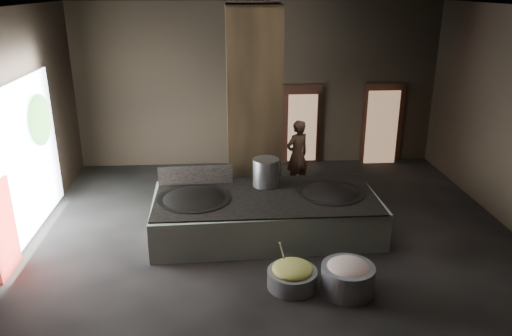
{
  "coord_description": "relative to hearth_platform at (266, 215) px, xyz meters",
  "views": [
    {
      "loc": [
        -1.02,
        -9.2,
        4.87
      ],
      "look_at": [
        -0.33,
        0.63,
        1.25
      ],
      "focal_mm": 35.0,
      "sensor_mm": 36.0,
      "label": 1
    }
  ],
  "objects": [
    {
      "name": "floor",
      "position": [
        0.17,
        -0.12,
        -0.45
      ],
      "size": [
        10.0,
        9.0,
        0.1
      ],
      "primitive_type": "cube",
      "color": "black",
      "rests_on": "ground"
    },
    {
      "name": "ceiling",
      "position": [
        0.17,
        -0.12,
        4.15
      ],
      "size": [
        10.0,
        9.0,
        0.1
      ],
      "primitive_type": "cube",
      "color": "black",
      "rests_on": "back_wall"
    },
    {
      "name": "back_wall",
      "position": [
        0.17,
        4.43,
        1.85
      ],
      "size": [
        10.0,
        0.1,
        4.5
      ],
      "primitive_type": "cube",
      "color": "black",
      "rests_on": "ground"
    },
    {
      "name": "front_wall",
      "position": [
        0.17,
        -4.67,
        1.85
      ],
      "size": [
        10.0,
        0.1,
        4.5
      ],
      "primitive_type": "cube",
      "color": "black",
      "rests_on": "ground"
    },
    {
      "name": "left_wall",
      "position": [
        -4.88,
        -0.12,
        1.85
      ],
      "size": [
        0.1,
        9.0,
        4.5
      ],
      "primitive_type": "cube",
      "color": "black",
      "rests_on": "ground"
    },
    {
      "name": "pillar",
      "position": [
        -0.13,
        1.78,
        1.85
      ],
      "size": [
        1.2,
        1.2,
        4.5
      ],
      "primitive_type": "cube",
      "color": "black",
      "rests_on": "ground"
    },
    {
      "name": "hearth_platform",
      "position": [
        0.0,
        0.0,
        0.0
      ],
      "size": [
        4.65,
        2.34,
        0.8
      ],
      "primitive_type": "cube",
      "rotation": [
        0.0,
        0.0,
        0.03
      ],
      "color": "silver",
      "rests_on": "ground"
    },
    {
      "name": "platform_cap",
      "position": [
        0.0,
        0.0,
        0.42
      ],
      "size": [
        4.48,
        2.15,
        0.03
      ],
      "primitive_type": "cube",
      "color": "black",
      "rests_on": "hearth_platform"
    },
    {
      "name": "wok_left",
      "position": [
        -1.45,
        -0.05,
        0.35
      ],
      "size": [
        1.44,
        1.44,
        0.4
      ],
      "primitive_type": "ellipsoid",
      "color": "black",
      "rests_on": "hearth_platform"
    },
    {
      "name": "wok_left_rim",
      "position": [
        -1.45,
        -0.05,
        0.42
      ],
      "size": [
        1.47,
        1.47,
        0.05
      ],
      "primitive_type": "cylinder",
      "color": "black",
      "rests_on": "hearth_platform"
    },
    {
      "name": "wok_right",
      "position": [
        1.35,
        0.05,
        0.35
      ],
      "size": [
        1.34,
        1.34,
        0.38
      ],
      "primitive_type": "ellipsoid",
      "color": "black",
      "rests_on": "hearth_platform"
    },
    {
      "name": "wok_right_rim",
      "position": [
        1.35,
        0.05,
        0.42
      ],
      "size": [
        1.37,
        1.37,
        0.05
      ],
      "primitive_type": "cylinder",
      "color": "black",
      "rests_on": "hearth_platform"
    },
    {
      "name": "stock_pot",
      "position": [
        0.05,
        0.55,
        0.73
      ],
      "size": [
        0.56,
        0.56,
        0.6
      ],
      "primitive_type": "cylinder",
      "color": "#A2A7AA",
      "rests_on": "hearth_platform"
    },
    {
      "name": "splash_guard",
      "position": [
        -1.45,
        0.75,
        0.63
      ],
      "size": [
        1.59,
        0.11,
        0.4
      ],
      "primitive_type": "cube",
      "rotation": [
        0.0,
        0.0,
        0.03
      ],
      "color": "black",
      "rests_on": "hearth_platform"
    },
    {
      "name": "cook",
      "position": [
        0.99,
        2.31,
        0.5
      ],
      "size": [
        0.78,
        0.69,
        1.79
      ],
      "primitive_type": "imported",
      "rotation": [
        0.0,
        0.0,
        3.65
      ],
      "color": "brown",
      "rests_on": "ground"
    },
    {
      "name": "veg_basin",
      "position": [
        0.28,
        -2.04,
        -0.24
      ],
      "size": [
        0.91,
        0.91,
        0.32
      ],
      "primitive_type": "cylinder",
      "rotation": [
        0.0,
        0.0,
        -0.06
      ],
      "color": "gray",
      "rests_on": "ground"
    },
    {
      "name": "veg_fill",
      "position": [
        0.28,
        -2.04,
        -0.05
      ],
      "size": [
        0.7,
        0.7,
        0.22
      ],
      "primitive_type": "ellipsoid",
      "color": "#82A952",
      "rests_on": "veg_basin"
    },
    {
      "name": "ladle",
      "position": [
        0.13,
        -1.89,
        0.15
      ],
      "size": [
        0.18,
        0.31,
        0.61
      ],
      "primitive_type": "cylinder",
      "rotation": [
        0.49,
        0.0,
        -0.5
      ],
      "color": "#A2A7AA",
      "rests_on": "veg_basin"
    },
    {
      "name": "meat_basin",
      "position": [
        1.18,
        -2.26,
        -0.15
      ],
      "size": [
        1.17,
        1.17,
        0.49
      ],
      "primitive_type": "cylinder",
      "rotation": [
        0.0,
        0.0,
        -0.39
      ],
      "color": "gray",
      "rests_on": "ground"
    },
    {
      "name": "meat_fill",
      "position": [
        1.18,
        -2.26,
        0.05
      ],
      "size": [
        0.74,
        0.74,
        0.28
      ],
      "primitive_type": "ellipsoid",
      "color": "tan",
      "rests_on": "meat_basin"
    },
    {
      "name": "doorway_near",
      "position": [
        1.37,
        4.33,
        0.7
      ],
      "size": [
        1.18,
        0.08,
        2.38
      ],
      "primitive_type": "cube",
      "color": "black",
      "rests_on": "ground"
    },
    {
      "name": "doorway_near_glow",
      "position": [
        1.42,
        4.23,
        0.65
      ],
      "size": [
        0.82,
        0.04,
        1.93
      ],
      "primitive_type": "cube",
      "color": "#8C6647",
      "rests_on": "ground"
    },
    {
      "name": "doorway_far",
      "position": [
        3.77,
        4.33,
        0.7
      ],
      "size": [
        1.18,
        0.08,
        2.38
      ],
      "primitive_type": "cube",
      "color": "black",
      "rests_on": "ground"
    },
    {
      "name": "doorway_far_glow",
      "position": [
        3.68,
        4.1,
        0.65
      ],
      "size": [
        0.9,
        0.04,
        2.13
      ],
      "primitive_type": "cube",
      "color": "#8C6647",
      "rests_on": "ground"
    },
    {
      "name": "left_opening",
      "position": [
        -4.78,
        0.08,
        1.2
      ],
      "size": [
        0.04,
        4.2,
        3.1
      ],
      "primitive_type": "cube",
      "color": "white",
      "rests_on": "ground"
    },
    {
      "name": "pavilion_sliver",
      "position": [
        -4.71,
        -1.22,
        0.45
      ],
      "size": [
        0.05,
        0.9,
        1.7
      ],
      "primitive_type": "cube",
      "color": "maroon",
      "rests_on": "ground"
    },
    {
      "name": "tree_silhouette",
      "position": [
        -4.68,
        1.18,
        1.8
      ],
      "size": [
        0.28,
        1.1,
        1.1
      ],
      "primitive_type": "ellipsoid",
      "color": "#194714",
      "rests_on": "left_opening"
    }
  ]
}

